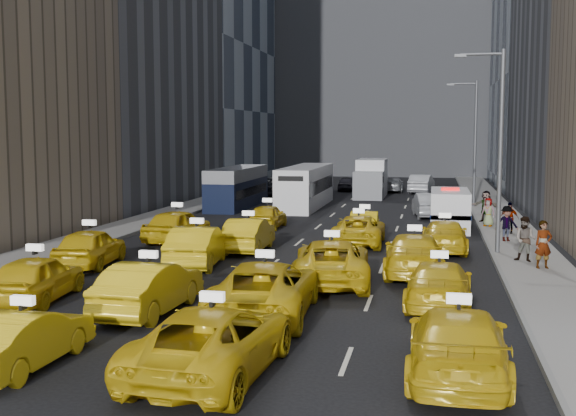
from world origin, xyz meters
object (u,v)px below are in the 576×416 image
nypd_van (450,210)px  box_truck (371,179)px  double_decker (238,188)px  taxi_3 (458,343)px  city_bus (306,187)px  taxi_1 (24,338)px  pedestrian_0 (543,244)px  taxi_2 (213,340)px

nypd_van → box_truck: bearing=113.4°
double_decker → box_truck: bearing=49.3°
taxi_3 → city_bus: city_bus is taller
taxi_3 → taxi_1: bearing=8.3°
city_bus → pedestrian_0: size_ratio=6.12×
taxi_2 → nypd_van: size_ratio=1.01×
taxi_2 → city_bus: (-4.24, 36.08, 0.67)m
taxi_3 → pedestrian_0: (3.65, 13.07, 0.30)m
taxi_1 → pedestrian_0: size_ratio=2.21×
taxi_2 → taxi_3: (5.42, 0.92, -0.00)m
taxi_1 → taxi_3: taxi_3 is taller
taxi_1 → pedestrian_0: bearing=-131.8°
taxi_1 → city_bus: 36.47m
double_decker → box_truck: 13.29m
taxi_2 → nypd_van: nypd_van is taller
taxi_3 → city_bus: (-9.65, 35.16, 0.67)m
taxi_3 → nypd_van: 25.13m
box_truck → nypd_van: bearing=-71.7°
pedestrian_0 → box_truck: bearing=90.9°
double_decker → city_bus: size_ratio=0.85×
nypd_van → taxi_1: bearing=-105.4°
taxi_3 → box_truck: 44.49m
taxi_3 → box_truck: (-5.71, 44.11, 0.75)m
taxi_3 → city_bus: 36.46m
taxi_1 → taxi_2: (4.45, 0.38, 0.10)m
taxi_3 → box_truck: bearing=-81.9°
taxi_1 → city_bus: city_bus is taller
taxi_2 → nypd_van: 26.67m
double_decker → city_bus: (4.84, 1.02, 0.06)m
box_truck → pedestrian_0: size_ratio=3.65×
double_decker → city_bus: city_bus is taller
city_bus → pedestrian_0: (13.30, -22.08, -0.37)m
pedestrian_0 → double_decker: bearing=114.9°
taxi_1 → pedestrian_0: pedestrian_0 is taller
taxi_1 → double_decker: bearing=-81.1°
taxi_3 → city_bus: bearing=-73.9°
city_bus → taxi_3: bearing=-71.9°
taxi_2 → pedestrian_0: bearing=-119.4°
taxi_2 → double_decker: 36.22m
taxi_1 → taxi_2: 4.47m
taxi_1 → pedestrian_0: 19.74m
taxi_1 → taxi_2: bearing=-173.6°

